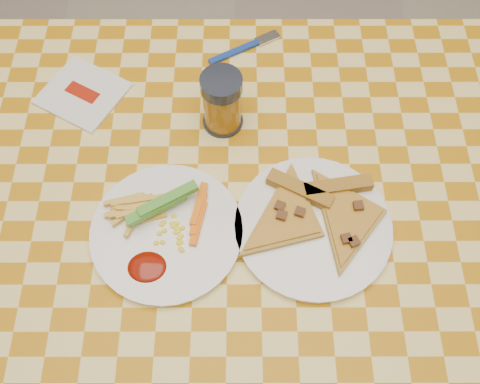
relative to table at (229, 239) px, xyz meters
name	(u,v)px	position (x,y,z in m)	size (l,w,h in m)	color
ground	(233,333)	(0.00, 0.00, -0.68)	(8.00, 8.00, 0.00)	#B9B195
table	(229,239)	(0.00, 0.00, 0.00)	(1.28, 0.88, 0.76)	silver
plate_left	(167,233)	(-0.09, -0.02, 0.08)	(0.23, 0.23, 0.01)	white
plate_right	(313,227)	(0.13, -0.01, 0.08)	(0.24, 0.24, 0.01)	white
fries_veggies	(161,219)	(-0.10, -0.01, 0.10)	(0.18, 0.17, 0.04)	#EAC54A
pizza_slices	(316,214)	(0.14, 0.00, 0.09)	(0.29, 0.25, 0.02)	gold
drink_glass	(222,102)	(-0.01, 0.19, 0.13)	(0.07, 0.07, 0.11)	black
napkin	(83,93)	(-0.27, 0.25, 0.08)	(0.18, 0.18, 0.01)	white
fork	(245,47)	(0.03, 0.36, 0.08)	(0.14, 0.09, 0.01)	navy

